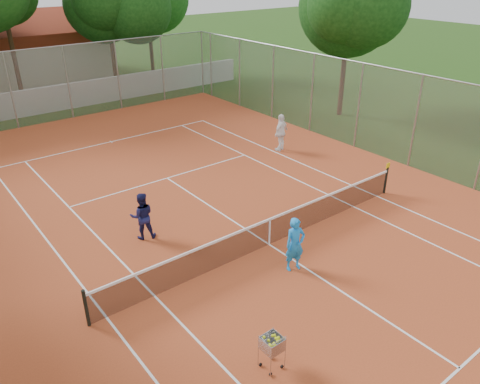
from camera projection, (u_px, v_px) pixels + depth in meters
ground at (269, 245)px, 14.88m from camera, size 120.00×120.00×0.00m
court_pad at (269, 245)px, 14.87m from camera, size 18.00×34.00×0.02m
court_lines at (269, 244)px, 14.87m from camera, size 10.98×23.78×0.01m
tennis_net at (270, 231)px, 14.65m from camera, size 11.88×0.10×0.98m
perimeter_fence at (271, 189)px, 13.98m from camera, size 18.00×34.00×4.00m
boundary_wall at (59, 98)px, 27.91m from camera, size 26.00×0.30×1.50m
tropical_trees at (30, 18)px, 28.13m from camera, size 29.00×19.00×10.00m
player_near at (295, 244)px, 13.36m from camera, size 0.69×0.54×1.66m
player_far_left at (142, 216)px, 14.90m from camera, size 0.94×0.85×1.59m
player_far_right at (281, 132)px, 21.86m from camera, size 1.11×0.73×1.76m
ball_hopper at (272, 351)px, 10.19m from camera, size 0.53×0.53×0.94m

